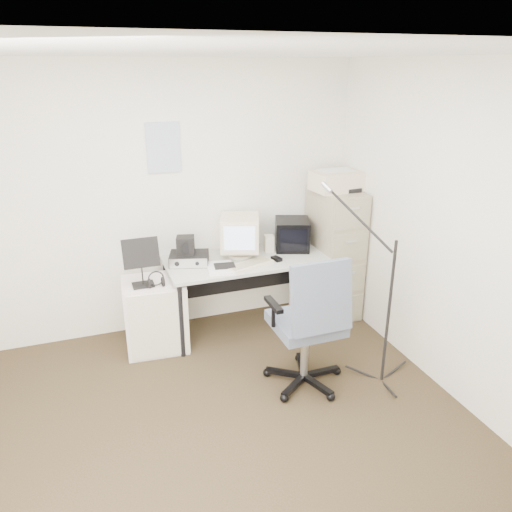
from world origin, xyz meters
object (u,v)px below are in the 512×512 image
object	(u,v)px
office_chair	(306,320)
side_cart	(155,315)
filing_cabinet	(334,253)
desk	(246,294)

from	to	relation	value
office_chair	side_cart	world-z (taller)	office_chair
filing_cabinet	side_cart	xyz separation A→B (m)	(-1.84, -0.10, -0.32)
filing_cabinet	desk	size ratio (longest dim) A/B	0.87
desk	side_cart	size ratio (longest dim) A/B	2.26
filing_cabinet	office_chair	xyz separation A→B (m)	(-0.81, -1.06, -0.08)
filing_cabinet	desk	bearing A→B (deg)	-178.19
filing_cabinet	office_chair	bearing A→B (deg)	-127.34
office_chair	side_cart	size ratio (longest dim) A/B	1.72
office_chair	side_cart	xyz separation A→B (m)	(-1.03, 0.96, -0.24)
side_cart	desk	bearing A→B (deg)	8.57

